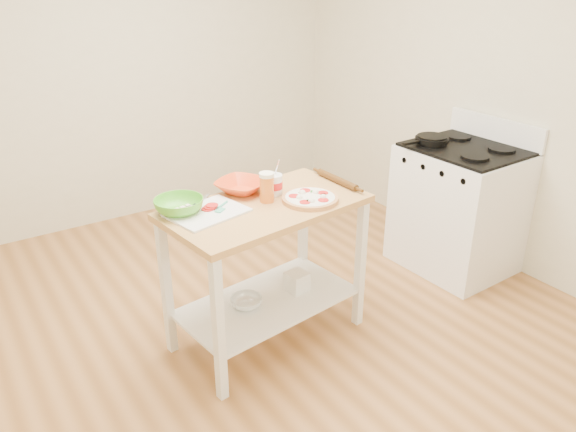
% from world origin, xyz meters
% --- Properties ---
extents(room_shell, '(4.04, 4.54, 2.74)m').
position_xyz_m(room_shell, '(0.00, 0.00, 1.35)').
color(room_shell, '#AC743F').
rests_on(room_shell, ground).
extents(prep_island, '(1.21, 0.75, 0.90)m').
position_xyz_m(prep_island, '(-0.02, -0.04, 0.65)').
color(prep_island, tan).
rests_on(prep_island, ground).
extents(gas_stove, '(0.70, 0.81, 1.11)m').
position_xyz_m(gas_stove, '(1.65, -0.05, 0.47)').
color(gas_stove, white).
rests_on(gas_stove, ground).
extents(skillet, '(0.38, 0.24, 0.03)m').
position_xyz_m(skillet, '(1.51, 0.15, 0.98)').
color(skillet, black).
rests_on(skillet, gas_stove).
extents(pizza, '(0.32, 0.32, 0.05)m').
position_xyz_m(pizza, '(0.22, -0.14, 0.92)').
color(pizza, tan).
rests_on(pizza, prep_island).
extents(cutting_board, '(0.45, 0.37, 0.04)m').
position_xyz_m(cutting_board, '(-0.36, 0.03, 0.91)').
color(cutting_board, white).
rests_on(cutting_board, prep_island).
extents(spatula, '(0.13, 0.12, 0.01)m').
position_xyz_m(spatula, '(-0.26, 0.03, 0.92)').
color(spatula, '#48C2A1').
rests_on(spatula, cutting_board).
extents(knife, '(0.23, 0.18, 0.01)m').
position_xyz_m(knife, '(-0.37, 0.13, 0.92)').
color(knife, silver).
rests_on(knife, cutting_board).
extents(orange_bowl, '(0.38, 0.38, 0.07)m').
position_xyz_m(orange_bowl, '(-0.04, 0.20, 0.93)').
color(orange_bowl, '#E4461C').
rests_on(orange_bowl, prep_island).
extents(green_bowl, '(0.33, 0.33, 0.08)m').
position_xyz_m(green_bowl, '(-0.47, 0.12, 0.94)').
color(green_bowl, '#56BB2D').
rests_on(green_bowl, prep_island).
extents(beer_pint, '(0.09, 0.09, 0.17)m').
position_xyz_m(beer_pint, '(0.01, -0.01, 0.99)').
color(beer_pint, orange).
rests_on(beer_pint, prep_island).
extents(yogurt_tub, '(0.10, 0.10, 0.22)m').
position_xyz_m(yogurt_tub, '(0.10, 0.06, 0.96)').
color(yogurt_tub, white).
rests_on(yogurt_tub, prep_island).
extents(rolling_pin, '(0.05, 0.35, 0.04)m').
position_xyz_m(rolling_pin, '(0.52, -0.00, 0.92)').
color(rolling_pin, '#513112').
rests_on(rolling_pin, prep_island).
extents(shelf_glass_bowl, '(0.25, 0.25, 0.06)m').
position_xyz_m(shelf_glass_bowl, '(-0.16, -0.02, 0.29)').
color(shelf_glass_bowl, silver).
rests_on(shelf_glass_bowl, prep_island).
extents(shelf_bin, '(0.14, 0.14, 0.12)m').
position_xyz_m(shelf_bin, '(0.20, -0.04, 0.32)').
color(shelf_bin, white).
rests_on(shelf_bin, prep_island).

